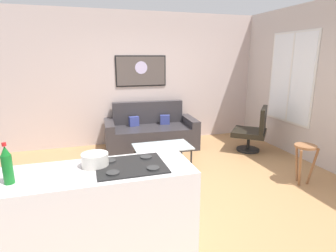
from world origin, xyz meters
TOP-DOWN VIEW (x-y plane):
  - ground at (0.00, 0.00)m, footprint 6.40×6.40m
  - back_wall at (0.00, 2.42)m, footprint 6.40×0.05m
  - right_wall at (2.62, 0.30)m, footprint 0.05×6.40m
  - couch at (0.03, 1.91)m, footprint 1.92×0.97m
  - coffee_table at (-0.04, 0.74)m, footprint 0.97×0.57m
  - armchair at (1.95, 1.05)m, footprint 0.91×0.91m
  - bar_stool at (1.82, -0.45)m, footprint 0.36×0.35m
  - kitchen_counter at (-1.21, -1.28)m, footprint 1.69×0.63m
  - soda_bottle at (-1.85, -1.35)m, footprint 0.08×0.08m
  - mixing_bowl at (-1.21, -1.19)m, footprint 0.24×0.24m
  - wall_painting at (-0.05, 2.38)m, footprint 1.10×0.03m
  - window at (2.59, 0.90)m, footprint 0.03×1.20m

SIDE VIEW (x-z plane):
  - ground at x=0.00m, z-range -0.04..0.00m
  - couch at x=0.03m, z-range -0.16..0.77m
  - coffee_table at x=-0.04m, z-range 0.17..0.57m
  - armchair at x=1.95m, z-range -0.02..0.89m
  - kitchen_counter at x=-1.21m, z-range -0.01..0.95m
  - bar_stool at x=1.82m, z-range 0.17..0.78m
  - mixing_bowl at x=-1.21m, z-range 0.93..1.05m
  - soda_bottle at x=-1.85m, z-range 0.92..1.25m
  - back_wall at x=0.00m, z-range 0.00..2.80m
  - right_wall at x=2.62m, z-range 0.00..2.80m
  - window at x=2.59m, z-range 0.60..2.34m
  - wall_painting at x=-0.05m, z-range 1.25..1.90m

